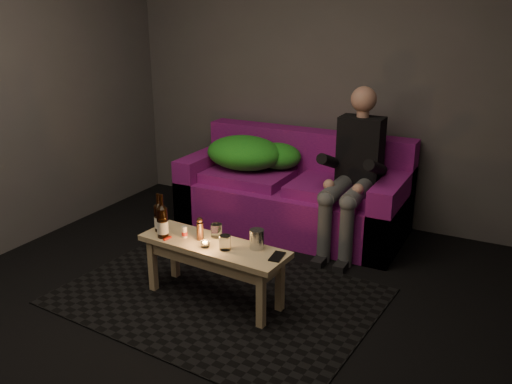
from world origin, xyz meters
TOP-DOWN VIEW (x-y plane):
  - floor at (0.00, 0.00)m, footprint 4.50×4.50m
  - room at (0.00, 0.47)m, footprint 4.50×4.50m
  - rug at (-0.11, 0.44)m, footprint 2.16×1.65m
  - sofa at (-0.16, 1.82)m, footprint 1.93×0.87m
  - green_blanket at (-0.59, 1.81)m, footprint 0.85×0.58m
  - person at (0.41, 1.66)m, footprint 0.35×0.80m
  - coffee_table at (-0.11, 0.39)m, footprint 1.05×0.41m
  - beer_bottle_a at (-0.55, 0.40)m, footprint 0.07×0.07m
  - beer_bottle_b at (-0.46, 0.32)m, footprint 0.08×0.08m
  - salt_shaker at (-0.33, 0.38)m, footprint 0.04×0.04m
  - pepper_mill at (-0.22, 0.40)m, footprint 0.05×0.05m
  - tumbler_back at (-0.15, 0.49)m, footprint 0.10×0.10m
  - tealight at (-0.13, 0.32)m, footprint 0.06×0.06m
  - tumbler_front at (0.01, 0.34)m, footprint 0.08×0.08m
  - steel_cup at (0.18, 0.45)m, footprint 0.12×0.12m
  - smartphone at (0.35, 0.39)m, footprint 0.09×0.15m
  - red_lighter at (-0.42, 0.30)m, footprint 0.03×0.07m

SIDE VIEW (x-z plane):
  - floor at x=0.00m, z-range 0.00..0.00m
  - rug at x=-0.11m, z-range 0.00..0.01m
  - sofa at x=-0.16m, z-range -0.11..0.72m
  - coffee_table at x=-0.11m, z-range 0.13..0.55m
  - smartphone at x=0.35m, z-range 0.42..0.43m
  - red_lighter at x=-0.42m, z-range 0.42..0.43m
  - tealight at x=-0.13m, z-range 0.42..0.46m
  - salt_shaker at x=-0.33m, z-range 0.42..0.50m
  - tumbler_back at x=-0.15m, z-range 0.42..0.51m
  - tumbler_front at x=0.01m, z-range 0.42..0.51m
  - pepper_mill at x=-0.22m, z-range 0.42..0.54m
  - steel_cup at x=0.18m, z-range 0.42..0.55m
  - beer_bottle_a at x=-0.55m, z-range 0.38..0.65m
  - beer_bottle_b at x=-0.46m, z-range 0.38..0.68m
  - green_blanket at x=-0.59m, z-range 0.48..0.77m
  - person at x=0.41m, z-range 0.02..1.31m
  - room at x=0.00m, z-range -0.61..3.89m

